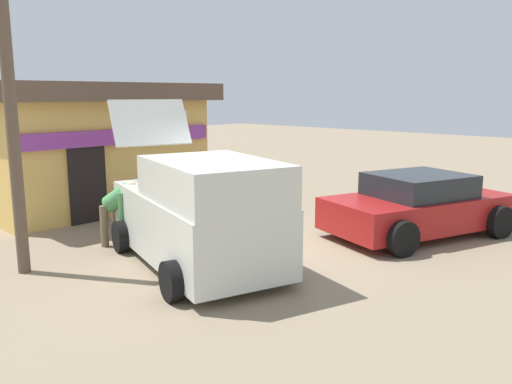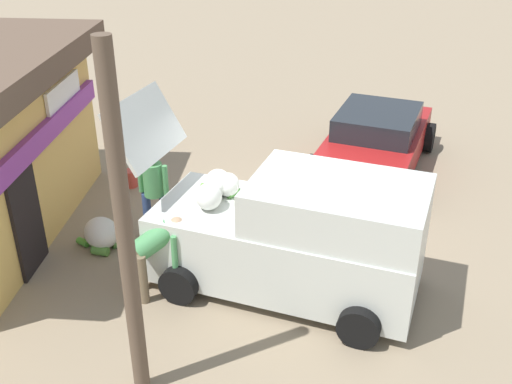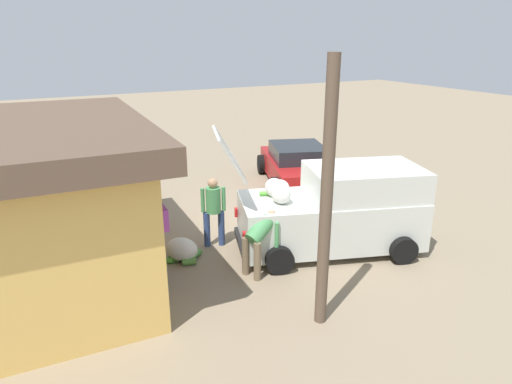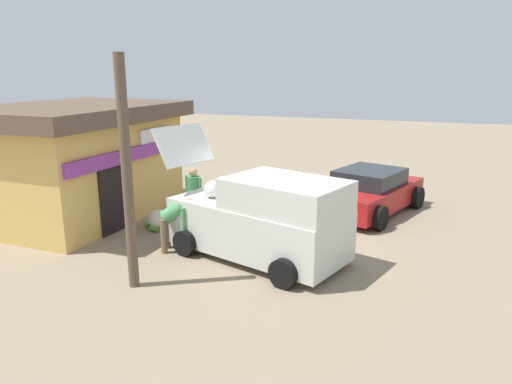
{
  "view_description": "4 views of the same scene",
  "coord_description": "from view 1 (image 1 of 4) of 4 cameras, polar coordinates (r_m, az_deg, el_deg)",
  "views": [
    {
      "loc": [
        -7.55,
        -6.98,
        2.97
      ],
      "look_at": [
        0.11,
        0.15,
        0.99
      ],
      "focal_mm": 36.78,
      "sensor_mm": 36.0,
      "label": 1
    },
    {
      "loc": [
        -9.69,
        -0.1,
        5.83
      ],
      "look_at": [
        -0.67,
        0.33,
        1.06
      ],
      "focal_mm": 42.81,
      "sensor_mm": 36.0,
      "label": 2
    },
    {
      "loc": [
        -9.53,
        5.69,
        4.71
      ],
      "look_at": [
        -0.25,
        0.92,
        1.09
      ],
      "focal_mm": 31.85,
      "sensor_mm": 36.0,
      "label": 3
    },
    {
      "loc": [
        -11.42,
        -3.64,
        4.19
      ],
      "look_at": [
        -0.43,
        0.35,
        1.16
      ],
      "focal_mm": 33.4,
      "sensor_mm": 36.0,
      "label": 4
    }
  ],
  "objects": [
    {
      "name": "ground_plane",
      "position": [
        10.7,
        0.2,
        -5.38
      ],
      "size": [
        60.0,
        60.0,
        0.0
      ],
      "primitive_type": "plane",
      "color": "gray"
    },
    {
      "name": "utility_pole",
      "position": [
        9.31,
        -24.89,
        5.25
      ],
      "size": [
        0.2,
        0.2,
        4.48
      ],
      "primitive_type": "cylinder",
      "color": "brown",
      "rests_on": "ground_plane"
    },
    {
      "name": "customer_bending",
      "position": [
        10.56,
        -14.8,
        -1.41
      ],
      "size": [
        0.66,
        0.81,
        1.3
      ],
      "color": "#726047",
      "rests_on": "ground_plane"
    },
    {
      "name": "delivery_van",
      "position": [
        9.0,
        -6.23,
        -2.28
      ],
      "size": [
        3.05,
        4.87,
        2.84
      ],
      "color": "silver",
      "rests_on": "ground_plane"
    },
    {
      "name": "paint_bucket",
      "position": [
        13.77,
        -4.89,
        -1.01
      ],
      "size": [
        0.28,
        0.28,
        0.36
      ],
      "primitive_type": "cylinder",
      "color": "#BF3F33",
      "rests_on": "ground_plane"
    },
    {
      "name": "storefront_bar",
      "position": [
        14.66,
        -18.11,
        5.09
      ],
      "size": [
        6.11,
        4.62,
        3.22
      ],
      "color": "#E0B259",
      "rests_on": "ground_plane"
    },
    {
      "name": "parked_sedan",
      "position": [
        11.56,
        17.18,
        -1.46
      ],
      "size": [
        4.34,
        3.17,
        1.31
      ],
      "color": "maroon",
      "rests_on": "ground_plane"
    },
    {
      "name": "vendor_standing",
      "position": [
        11.72,
        -8.86,
        0.73
      ],
      "size": [
        0.42,
        0.55,
        1.66
      ],
      "color": "navy",
      "rests_on": "ground_plane"
    },
    {
      "name": "unloaded_banana_pile",
      "position": [
        12.39,
        -12.64,
        -2.32
      ],
      "size": [
        0.95,
        0.95,
        0.5
      ],
      "color": "silver",
      "rests_on": "ground_plane"
    }
  ]
}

